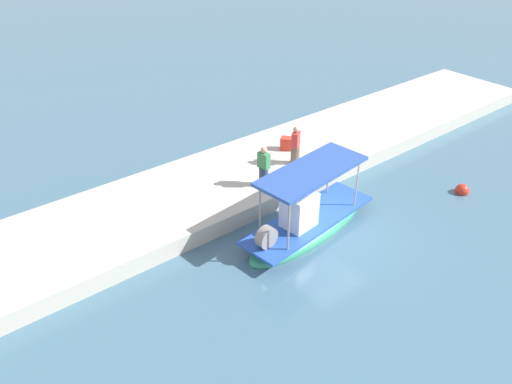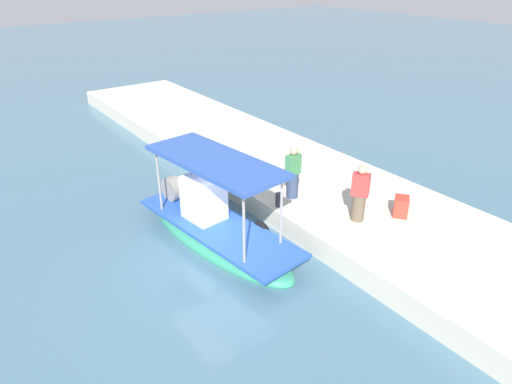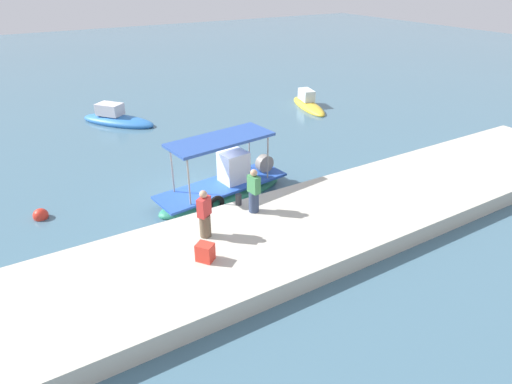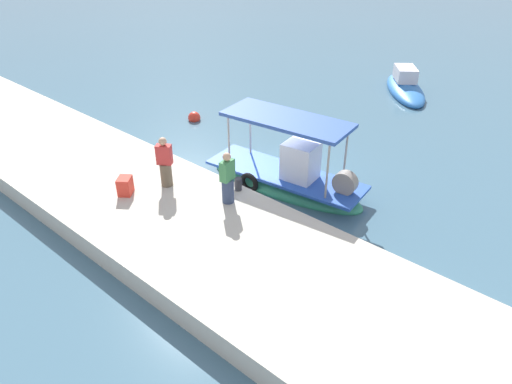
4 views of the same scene
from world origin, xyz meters
name	(u,v)px [view 1 (image 1 of 4)]	position (x,y,z in m)	size (l,w,h in m)	color
ground_plane	(329,228)	(0.00, 0.00, 0.00)	(120.00, 120.00, 0.00)	#44697E
dock_quay	(254,172)	(0.00, -4.66, 0.34)	(36.00, 5.08, 0.69)	beige
main_fishing_boat	(307,222)	(0.89, -0.35, 0.44)	(6.20, 2.45, 3.01)	#32946F
fisherman_near_bollard	(264,168)	(0.69, -3.14, 1.46)	(0.43, 0.52, 1.71)	#303E5D
fisherman_by_crate	(295,147)	(-1.56, -3.73, 1.47)	(0.56, 0.53, 1.73)	brown
mooring_bollard	(280,185)	(0.44, -2.41, 0.90)	(0.24, 0.24, 0.43)	#2D2D33
cargo_crate	(286,143)	(-2.14, -4.96, 0.98)	(0.51, 0.41, 0.58)	red
marker_buoy	(462,190)	(-6.19, 1.71, 0.12)	(0.58, 0.58, 0.58)	red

